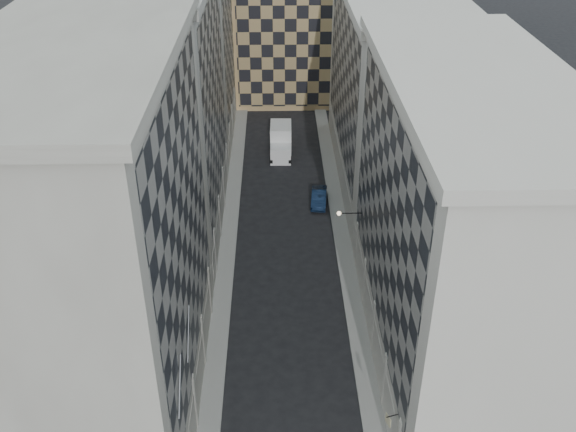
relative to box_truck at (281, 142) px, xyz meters
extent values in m
cube|color=#9A9994|center=(-5.06, -17.99, -1.34)|extent=(1.50, 100.00, 0.15)
cube|color=#9A9994|center=(5.44, -17.99, -1.34)|extent=(1.50, 100.00, 0.15)
cube|color=#9B968B|center=(-10.81, -36.99, 10.09)|extent=(10.00, 22.00, 23.00)
cube|color=gray|center=(-5.93, -36.99, 11.59)|extent=(0.25, 19.36, 18.00)
cube|color=#9B968B|center=(-6.01, -36.99, 0.19)|extent=(0.45, 21.12, 3.20)
cube|color=#9B968B|center=(-10.81, -36.99, 21.94)|extent=(10.80, 22.80, 0.70)
cylinder|color=#9B968B|center=(-6.16, -39.74, 0.79)|extent=(0.90, 0.90, 4.40)
cylinder|color=#9B968B|center=(-6.16, -34.24, 0.79)|extent=(0.90, 0.90, 4.40)
cylinder|color=#9B968B|center=(-6.16, -28.74, 0.79)|extent=(0.90, 0.90, 4.40)
cube|color=gray|center=(-10.81, -14.99, 9.59)|extent=(10.00, 22.00, 22.00)
cube|color=gray|center=(-5.93, -14.99, 11.09)|extent=(0.25, 19.36, 17.00)
cube|color=gray|center=(-6.01, -14.99, 0.19)|extent=(0.45, 21.12, 3.20)
cylinder|color=gray|center=(-6.16, -23.24, 0.79)|extent=(0.90, 0.90, 4.40)
cylinder|color=gray|center=(-6.16, -17.74, 0.79)|extent=(0.90, 0.90, 4.40)
cylinder|color=gray|center=(-6.16, -12.24, 0.79)|extent=(0.90, 0.90, 4.40)
cylinder|color=gray|center=(-6.16, -6.74, 0.79)|extent=(0.90, 0.90, 4.40)
cube|color=#9B968B|center=(-10.81, 7.01, 9.09)|extent=(10.00, 22.00, 21.00)
cube|color=gray|center=(-5.93, 7.01, 10.59)|extent=(0.25, 19.36, 16.00)
cube|color=#9B968B|center=(-6.01, 7.01, 0.19)|extent=(0.45, 21.12, 3.20)
cylinder|color=#9B968B|center=(-6.16, -1.24, 0.79)|extent=(0.90, 0.90, 4.40)
cylinder|color=#9B968B|center=(-6.16, 4.26, 0.79)|extent=(0.90, 0.90, 4.40)
cylinder|color=#9B968B|center=(-6.16, 9.76, 0.79)|extent=(0.90, 0.90, 4.40)
cylinder|color=#9B968B|center=(-6.16, 15.26, 0.79)|extent=(0.90, 0.90, 4.40)
cube|color=beige|center=(11.19, -32.99, 8.59)|extent=(10.00, 26.00, 20.00)
cube|color=gray|center=(6.31, -32.99, 10.09)|extent=(0.25, 22.88, 15.00)
cube|color=beige|center=(6.39, -32.99, 0.19)|extent=(0.45, 24.96, 3.20)
cube|color=beige|center=(11.19, -32.99, 18.94)|extent=(10.80, 26.80, 0.70)
cylinder|color=beige|center=(6.54, -38.19, 0.79)|extent=(0.90, 0.90, 4.40)
cylinder|color=beige|center=(6.54, -32.99, 0.79)|extent=(0.90, 0.90, 4.40)
cylinder|color=beige|center=(6.54, -27.79, 0.79)|extent=(0.90, 0.90, 4.40)
cylinder|color=beige|center=(6.54, -22.59, 0.79)|extent=(0.90, 0.90, 4.40)
cube|color=beige|center=(11.19, -5.99, 8.09)|extent=(10.00, 28.00, 19.00)
cube|color=gray|center=(6.31, -5.99, 9.59)|extent=(0.25, 24.64, 14.00)
cube|color=beige|center=(6.39, -5.99, 0.19)|extent=(0.45, 26.88, 3.20)
cube|color=tan|center=(2.19, 20.01, 7.59)|extent=(16.00, 14.00, 18.00)
cube|color=tan|center=(2.19, 12.91, 7.59)|extent=(15.20, 0.25, 16.50)
cylinder|color=gray|center=(-5.71, -43.99, 6.59)|extent=(0.10, 2.33, 2.33)
cylinder|color=gray|center=(-5.71, -39.99, 6.59)|extent=(0.10, 2.33, 2.33)
cylinder|color=black|center=(5.29, -23.99, 4.79)|extent=(1.80, 0.08, 0.08)
sphere|color=#FFE5B2|center=(4.39, -23.99, 4.79)|extent=(0.36, 0.36, 0.36)
cube|color=white|center=(-0.04, -1.98, -0.47)|extent=(2.35, 2.56, 1.89)
cube|color=white|center=(0.02, 0.75, 0.21)|extent=(2.49, 3.82, 3.25)
cylinder|color=black|center=(-1.10, -2.79, -0.94)|extent=(0.33, 0.95, 0.94)
cylinder|color=black|center=(0.99, -2.83, -0.94)|extent=(0.33, 0.95, 0.94)
cylinder|color=black|center=(-1.01, 2.02, -0.94)|extent=(0.33, 0.95, 0.94)
cylinder|color=black|center=(1.09, 1.98, -0.94)|extent=(0.33, 0.95, 0.94)
imported|color=#10203C|center=(3.69, -11.79, -0.71)|extent=(1.90, 4.39, 1.41)
cylinder|color=black|center=(5.79, -42.80, 2.74)|extent=(0.70, 0.26, 0.06)
cube|color=#C0B78D|center=(5.59, -42.80, 2.39)|extent=(0.23, 0.61, 0.62)
camera|label=1|loc=(-0.65, -67.70, 31.22)|focal=40.00mm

